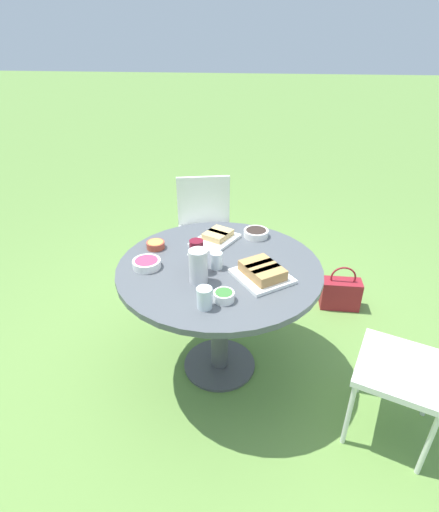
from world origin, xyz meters
The scene contains 15 objects.
ground_plane centered at (0.00, 0.00, 0.00)m, with size 40.00×40.00×0.00m, color #668E42.
dining_table centered at (0.00, 0.00, 0.65)m, with size 1.16×1.16×0.77m.
chair_near_left centered at (-1.04, 0.40, 0.52)m, with size 0.55×0.56×0.89m.
chair_near_right centered at (0.24, -1.07, 0.52)m, with size 0.52×0.51×0.89m.
water_pitcher centered at (0.09, 0.18, 0.87)m, with size 0.11×0.10×0.19m.
wine_glass centered at (0.12, 0.08, 0.91)m, with size 0.08×0.08×0.19m.
platter_bread_main centered at (-0.24, 0.11, 0.81)m, with size 0.38×0.38×0.08m.
platter_charcuterie centered at (0.05, -0.30, 0.79)m, with size 0.32×0.36×0.06m.
bowl_fries centered at (0.41, -0.16, 0.79)m, with size 0.11×0.11×0.04m.
bowl_salad centered at (-0.06, 0.33, 0.80)m, with size 0.10×0.10×0.05m.
bowl_olives centered at (-0.19, -0.38, 0.80)m, with size 0.16×0.16×0.05m.
bowl_dip_red centered at (0.40, 0.07, 0.80)m, with size 0.16×0.16×0.05m.
cup_water_near centered at (0.03, 0.40, 0.82)m, with size 0.08×0.08×0.11m.
cup_water_far centered at (0.01, 0.03, 0.82)m, with size 0.07×0.07×0.10m.
handbag centered at (-0.87, -0.75, 0.13)m, with size 0.30×0.14×0.37m.
Camera 1 is at (-0.22, 1.92, 1.93)m, focal length 28.00 mm.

